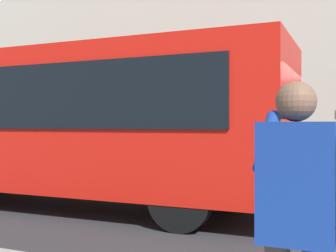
% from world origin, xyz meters
% --- Properties ---
extents(ground_plane, '(60.00, 60.00, 0.00)m').
position_xyz_m(ground_plane, '(0.00, 0.00, 0.00)').
color(ground_plane, '#2B2B2D').
extents(red_bus, '(9.05, 2.54, 3.08)m').
position_xyz_m(red_bus, '(4.42, 0.29, 1.68)').
color(red_bus, red).
rests_on(red_bus, ground_plane).
extents(pedestrian_photographer, '(0.53, 0.52, 1.70)m').
position_xyz_m(pedestrian_photographer, '(-0.71, 4.96, 1.14)').
color(pedestrian_photographer, '#4C4238').
rests_on(pedestrian_photographer, sidewalk_curb).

